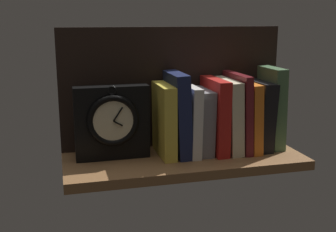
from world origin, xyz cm
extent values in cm
cube|color=brown|center=(0.00, 0.00, -1.25)|extent=(64.10, 24.67, 2.50)
cube|color=black|center=(0.00, 11.74, 17.02)|extent=(64.10, 1.20, 34.03)
cube|color=gold|center=(-4.87, 2.83, 9.69)|extent=(3.55, 14.76, 19.40)
cube|color=#192147|center=(-1.09, 2.83, 11.16)|extent=(4.62, 14.82, 22.47)
cube|color=silver|center=(2.30, 2.83, 9.40)|extent=(2.89, 15.08, 18.83)
cube|color=gray|center=(5.71, 2.83, 8.81)|extent=(3.84, 13.27, 17.67)
cube|color=red|center=(9.50, 2.83, 10.17)|extent=(3.42, 16.06, 20.35)
cube|color=beige|center=(13.23, 2.83, 10.00)|extent=(4.42, 15.86, 20.14)
cube|color=maroon|center=(16.29, 2.83, 10.79)|extent=(3.01, 16.61, 21.65)
cube|color=orange|center=(18.97, 2.83, 9.61)|extent=(3.44, 16.60, 19.31)
cube|color=black|center=(22.68, 2.83, 9.59)|extent=(4.90, 14.35, 19.32)
cube|color=#476B44|center=(26.76, 2.83, 11.45)|extent=(3.94, 12.00, 22.97)
cube|color=black|center=(-18.76, 3.72, 9.70)|extent=(19.41, 4.51, 19.41)
torus|color=black|center=(-18.76, 1.06, 10.80)|extent=(13.51, 1.66, 13.51)
cylinder|color=beige|center=(-18.76, 1.06, 10.80)|extent=(10.90, 0.60, 10.90)
cube|color=black|center=(-17.60, 0.56, 10.14)|extent=(2.46, 0.30, 1.59)
cube|color=black|center=(-17.55, 0.56, 12.56)|extent=(2.67, 0.30, 3.68)
torus|color=black|center=(-18.76, 1.46, 18.56)|extent=(2.44, 0.44, 2.44)
camera|label=1|loc=(-31.97, -104.85, 36.73)|focal=45.59mm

